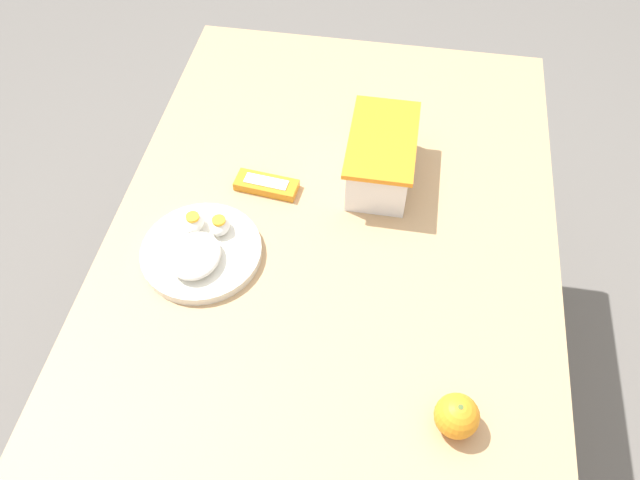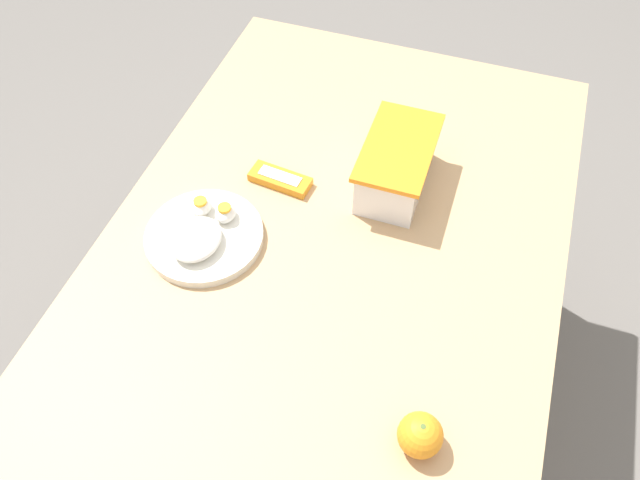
% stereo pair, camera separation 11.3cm
% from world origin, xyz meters
% --- Properties ---
extents(ground_plane, '(10.00, 10.00, 0.00)m').
position_xyz_m(ground_plane, '(0.00, 0.00, 0.00)').
color(ground_plane, '#66605B').
extents(table, '(1.25, 0.84, 0.72)m').
position_xyz_m(table, '(0.00, 0.00, 0.62)').
color(table, tan).
rests_on(table, ground_plane).
extents(food_container, '(0.23, 0.13, 0.11)m').
position_xyz_m(food_container, '(-0.18, 0.07, 0.76)').
color(food_container, white).
rests_on(food_container, table).
extents(orange_fruit, '(0.07, 0.07, 0.07)m').
position_xyz_m(orange_fruit, '(0.32, 0.24, 0.75)').
color(orange_fruit, orange).
rests_on(orange_fruit, table).
extents(rice_plate, '(0.22, 0.22, 0.05)m').
position_xyz_m(rice_plate, '(0.08, -0.23, 0.73)').
color(rice_plate, silver).
rests_on(rice_plate, table).
extents(candy_bar, '(0.06, 0.13, 0.02)m').
position_xyz_m(candy_bar, '(-0.11, -0.15, 0.73)').
color(candy_bar, orange).
rests_on(candy_bar, table).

